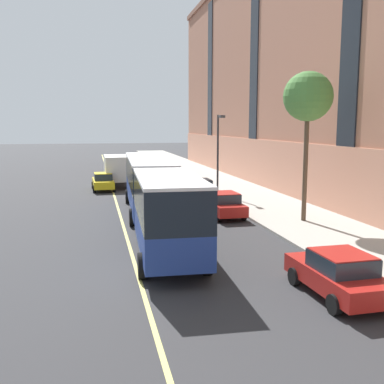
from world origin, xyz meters
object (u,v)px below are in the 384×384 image
(parked_car_black_1, at_px, (200,189))
(box_truck, at_px, (116,169))
(parked_car_red_4, at_px, (224,204))
(city_bus, at_px, (154,190))
(street_tree_far_uptown, at_px, (308,98))
(taxi_cab, at_px, (103,182))
(street_lamp, at_px, (219,146))
(fire_hydrant, at_px, (204,183))
(parked_car_red_2, at_px, (339,274))

(parked_car_black_1, distance_m, box_truck, 10.66)
(parked_car_red_4, bearing_deg, city_bus, -156.29)
(street_tree_far_uptown, bearing_deg, box_truck, 118.00)
(parked_car_black_1, relative_size, taxi_cab, 1.03)
(street_lamp, distance_m, fire_hydrant, 5.74)
(street_tree_far_uptown, relative_size, fire_hydrant, 11.87)
(street_lamp, height_order, fire_hydrant, street_lamp)
(box_truck, xyz_separation_m, fire_hydrant, (7.61, -3.47, -1.16))
(parked_car_red_2, bearing_deg, street_lamp, 84.98)
(street_lamp, bearing_deg, parked_car_black_1, -153.92)
(parked_car_red_4, bearing_deg, street_lamp, 76.65)
(fire_hydrant, bearing_deg, parked_car_black_1, -107.09)
(parked_car_black_1, height_order, box_truck, box_truck)
(box_truck, bearing_deg, street_tree_far_uptown, -62.00)
(box_truck, distance_m, taxi_cab, 2.97)
(parked_car_red_2, distance_m, taxi_cab, 27.94)
(parked_car_red_4, distance_m, street_tree_far_uptown, 8.10)
(taxi_cab, bearing_deg, parked_car_red_2, -75.23)
(parked_car_red_4, bearing_deg, parked_car_black_1, 88.82)
(parked_car_red_2, relative_size, fire_hydrant, 5.95)
(taxi_cab, xyz_separation_m, street_tree_far_uptown, (11.22, -16.12, 6.43))
(parked_car_red_4, relative_size, street_tree_far_uptown, 0.52)
(taxi_cab, relative_size, street_lamp, 0.70)
(city_bus, relative_size, street_tree_far_uptown, 2.38)
(parked_car_black_1, height_order, parked_car_red_2, same)
(parked_car_red_2, relative_size, parked_car_red_4, 0.96)
(parked_car_red_4, relative_size, fire_hydrant, 6.20)
(fire_hydrant, bearing_deg, parked_car_red_2, -93.95)
(street_lamp, bearing_deg, parked_car_red_2, -95.02)
(box_truck, xyz_separation_m, street_tree_far_uptown, (9.91, -18.64, 5.56))
(street_tree_far_uptown, bearing_deg, city_bus, 175.26)
(parked_car_red_4, height_order, box_truck, box_truck)
(parked_car_black_1, xyz_separation_m, street_tree_far_uptown, (3.94, -9.84, 6.43))
(parked_car_black_1, bearing_deg, fire_hydrant, 72.91)
(parked_car_red_2, relative_size, street_lamp, 0.67)
(parked_car_red_4, distance_m, taxi_cab, 15.15)
(box_truck, height_order, street_tree_far_uptown, street_tree_far_uptown)
(parked_car_red_4, distance_m, fire_hydrant, 12.55)
(taxi_cab, bearing_deg, city_bus, -80.74)
(fire_hydrant, bearing_deg, street_tree_far_uptown, -81.37)
(parked_car_red_2, height_order, box_truck, box_truck)
(parked_car_red_2, distance_m, street_lamp, 21.92)
(city_bus, distance_m, fire_hydrant, 15.89)
(parked_car_black_1, xyz_separation_m, box_truck, (-5.97, 8.79, 0.88))
(taxi_cab, height_order, street_lamp, street_lamp)
(city_bus, height_order, parked_car_black_1, city_bus)
(city_bus, bearing_deg, taxi_cab, 99.26)
(taxi_cab, xyz_separation_m, fire_hydrant, (8.92, -0.95, -0.29))
(parked_car_red_2, relative_size, box_truck, 0.66)
(street_tree_far_uptown, xyz_separation_m, fire_hydrant, (-2.30, 15.17, -6.72))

